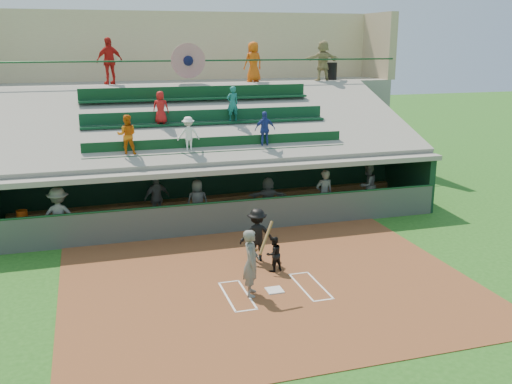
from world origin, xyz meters
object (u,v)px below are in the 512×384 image
object	(u,v)px
batter_at_plate	(251,262)
water_cooler	(22,216)
trash_bin	(331,71)
catcher	(274,254)
white_table	(26,229)
home_plate	(274,290)

from	to	relation	value
batter_at_plate	water_cooler	distance (m)	8.65
water_cooler	batter_at_plate	bearing A→B (deg)	-45.64
trash_bin	catcher	bearing A→B (deg)	-120.32
batter_at_plate	trash_bin	distance (m)	15.65
catcher	water_cooler	bearing A→B (deg)	-52.29
white_table	water_cooler	xyz separation A→B (m)	(-0.07, -0.07, 0.51)
batter_at_plate	trash_bin	bearing A→B (deg)	58.77
white_table	water_cooler	bearing A→B (deg)	-134.70
catcher	batter_at_plate	bearing A→B (deg)	33.69
batter_at_plate	catcher	xyz separation A→B (m)	(1.05, 1.33, -0.38)
batter_at_plate	water_cooler	bearing A→B (deg)	134.36
home_plate	white_table	size ratio (longest dim) A/B	0.57
catcher	water_cooler	world-z (taller)	catcher
home_plate	trash_bin	world-z (taller)	trash_bin
batter_at_plate	water_cooler	xyz separation A→B (m)	(-6.05, 6.19, -0.04)
catcher	water_cooler	size ratio (longest dim) A/B	2.92
catcher	white_table	world-z (taller)	catcher
white_table	catcher	bearing A→B (deg)	-34.35
batter_at_plate	catcher	world-z (taller)	batter_at_plate
water_cooler	catcher	bearing A→B (deg)	-34.36
water_cooler	trash_bin	distance (m)	15.97
home_plate	catcher	bearing A→B (deg)	72.53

